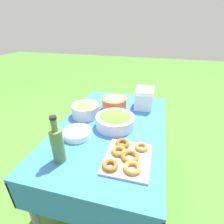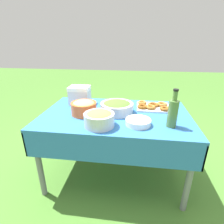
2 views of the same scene
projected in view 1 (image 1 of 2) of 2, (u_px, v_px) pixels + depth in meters
name	position (u px, v px, depth m)	size (l,w,h in m)	color
ground_plane	(112.00, 184.00, 1.77)	(14.00, 14.00, 0.00)	#477A2D
picnic_table	(112.00, 135.00, 1.49)	(1.38, 0.86, 0.71)	#2D6BB2
salad_bowl	(115.00, 120.00, 1.40)	(0.31, 0.31, 0.11)	silver
pasta_bowl	(114.00, 103.00, 1.67)	(0.23, 0.23, 0.13)	#E05B28
donut_platter	(127.00, 157.00, 1.08)	(0.35, 0.29, 0.05)	silver
plate_stack	(77.00, 133.00, 1.30)	(0.21, 0.21, 0.05)	white
olive_oil_bottle	(58.00, 144.00, 1.03)	(0.08, 0.08, 0.31)	#4C7238
olive_bowl	(85.00, 109.00, 1.56)	(0.25, 0.25, 0.13)	silver
cooler_box	(144.00, 98.00, 1.70)	(0.21, 0.17, 0.19)	silver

